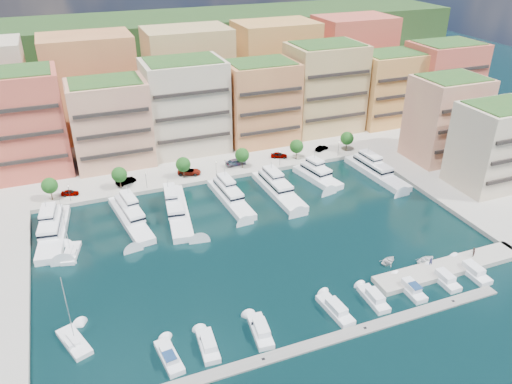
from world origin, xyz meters
The scene contains 56 objects.
ground centered at (0.00, 0.00, 0.00)m, with size 400.00×400.00×0.00m, color black.
north_quay centered at (0.00, 62.00, 0.00)m, with size 220.00×64.00×2.00m, color #9E998E.
hillside centered at (0.00, 110.00, 0.00)m, with size 240.00×40.00×58.00m, color #193716.
south_pontoon centered at (-3.00, -30.00, 0.00)m, with size 72.00×2.20×0.35m, color gray.
finger_pier centered at (30.00, -22.00, 0.00)m, with size 32.00×5.00×2.00m, color #9E998E.
apartment_1 centered at (-44.00, 51.99, 14.31)m, with size 20.00×16.50×26.80m.
apartment_2 centered at (-23.00, 49.99, 12.31)m, with size 20.00×15.50×22.80m.
apartment_3 centered at (-2.00, 51.99, 13.81)m, with size 22.00×16.50×25.80m.
apartment_4 centered at (20.00, 49.99, 12.81)m, with size 20.00×15.50×23.80m.
apartment_5 centered at (42.00, 51.99, 14.31)m, with size 22.00×16.50×26.80m.
apartment_6 centered at (64.00, 49.99, 12.31)m, with size 20.00×15.50×22.80m.
apartment_7 centered at (84.00, 47.99, 13.31)m, with size 22.00×16.50×24.80m.
apartment_east_a centered at (62.00, 19.99, 12.31)m, with size 18.00×14.50×22.80m.
apartment_east_b centered at (62.00, 1.99, 11.31)m, with size 18.00×14.50×20.80m.
backblock_1 centered at (-25.00, 74.00, 16.00)m, with size 26.00×18.00×30.00m, color #DD9453.
backblock_2 centered at (5.00, 74.00, 16.00)m, with size 26.00×18.00×30.00m, color tan.
backblock_3 centered at (35.00, 74.00, 16.00)m, with size 26.00×18.00×30.00m, color #D7904E.
backblock_4 centered at (65.00, 74.00, 16.00)m, with size 26.00×18.00×30.00m, color #C65042.
tree_0 centered at (-40.00, 33.50, 4.74)m, with size 3.80×3.80×5.65m.
tree_1 centered at (-24.00, 33.50, 4.74)m, with size 3.80×3.80×5.65m.
tree_2 centered at (-8.00, 33.50, 4.74)m, with size 3.80×3.80×5.65m.
tree_3 centered at (8.00, 33.50, 4.74)m, with size 3.80×3.80×5.65m.
tree_4 centered at (24.00, 33.50, 4.74)m, with size 3.80×3.80×5.65m.
tree_5 centered at (40.00, 33.50, 4.74)m, with size 3.80×3.80×5.65m.
lamppost_0 centered at (-36.00, 31.20, 3.83)m, with size 0.30×0.30×4.20m.
lamppost_1 centered at (-18.00, 31.20, 3.83)m, with size 0.30×0.30×4.20m.
lamppost_2 centered at (0.00, 31.20, 3.83)m, with size 0.30×0.30×4.20m.
lamppost_3 centered at (18.00, 31.20, 3.83)m, with size 0.30×0.30×4.20m.
lamppost_4 centered at (36.00, 31.20, 3.83)m, with size 0.30×0.30×4.20m.
yacht_0 centered at (-40.28, 19.20, 1.21)m, with size 7.87×21.88×7.30m.
yacht_1 centered at (-24.16, 18.81, 1.09)m, with size 7.25×22.48×7.30m.
yacht_2 centered at (-13.64, 18.14, 1.21)m, with size 7.62×24.10×7.30m.
yacht_3 centered at (-0.42, 19.53, 1.21)m, with size 5.55×20.91×7.30m.
yacht_4 centered at (11.87, 18.96, 1.09)m, with size 5.86×21.96×7.30m.
yacht_5 centered at (24.33, 22.03, 1.21)m, with size 7.62×15.86×7.30m.
yacht_6 centered at (39.98, 18.78, 1.21)m, with size 6.55×22.62×7.30m.
cruiser_1 centered at (-25.21, -24.60, 0.57)m, with size 3.32×7.81×2.66m.
cruiser_2 centered at (-19.07, -24.58, 0.55)m, with size 3.02×7.33×2.55m.
cruiser_3 centered at (-10.26, -24.59, 0.55)m, with size 3.43×8.09×2.55m.
cruiser_5 centered at (3.52, -24.59, 0.55)m, with size 3.32×8.60×2.55m.
cruiser_6 centered at (11.21, -24.58, 0.55)m, with size 2.68×7.42×2.55m.
cruiser_7 centered at (18.81, -24.60, 0.57)m, with size 2.55×7.65×2.66m.
cruiser_8 centered at (26.35, -24.58, 0.55)m, with size 2.53×7.48×2.55m.
cruiser_9 centered at (32.94, -24.59, 0.55)m, with size 2.75×8.48×2.55m.
sailboat_2 centered at (-37.31, 9.72, 0.32)m, with size 4.49×7.95×13.20m.
sailboat_0 centered at (-38.45, -15.92, 0.32)m, with size 5.34×8.41×13.20m.
tender_2 centered at (27.40, -18.41, 0.43)m, with size 2.96×4.14×0.86m, color white.
tender_0 centered at (20.43, -15.84, 0.39)m, with size 2.68×3.75×0.78m, color silver.
car_0 centered at (-35.91, 34.30, 1.69)m, with size 1.63×4.06×1.38m, color gray.
car_1 centered at (-22.46, 35.48, 1.84)m, with size 1.77×5.09×1.68m, color gray.
car_2 centered at (-6.24, 34.84, 1.84)m, with size 2.78×6.02×1.67m, color gray.
car_3 centered at (6.99, 35.86, 1.84)m, with size 2.36×5.82×1.69m, color gray.
car_4 centered at (19.88, 36.02, 1.78)m, with size 1.85×4.59×1.56m, color gray.
car_5 centered at (33.44, 36.11, 1.70)m, with size 1.49×4.27×1.41m, color gray.
person_0 centered at (26.40, -20.66, 1.86)m, with size 0.63×0.41×1.72m, color #282A51.
person_1 centered at (36.09, -21.27, 1.94)m, with size 0.91×0.71×1.88m, color brown.
Camera 1 is at (-33.19, -80.49, 58.30)m, focal length 35.00 mm.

